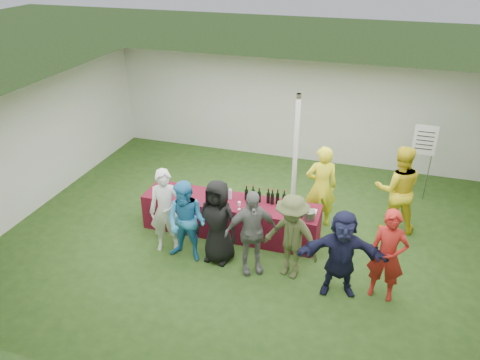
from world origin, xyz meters
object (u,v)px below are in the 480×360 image
(staff_back, at_px, (398,189))
(customer_0, at_px, (166,211))
(staff_pourer, at_px, (321,187))
(customer_5, at_px, (341,253))
(serving_table, at_px, (231,217))
(customer_2, at_px, (218,222))
(customer_4, at_px, (291,237))
(customer_6, at_px, (387,256))
(customer_3, at_px, (251,232))
(dump_bucket, at_px, (309,215))
(customer_1, at_px, (186,222))
(wine_list_sign, at_px, (424,146))

(staff_back, xyz_separation_m, customer_0, (-4.15, -2.03, -0.09))
(staff_pourer, distance_m, customer_5, 2.15)
(serving_table, relative_size, staff_back, 1.92)
(customer_2, bearing_deg, staff_back, 41.06)
(staff_pourer, relative_size, customer_4, 1.11)
(customer_4, relative_size, customer_6, 0.98)
(customer_0, bearing_deg, customer_6, -19.80)
(staff_back, height_order, customer_2, staff_back)
(staff_back, xyz_separation_m, customer_5, (-0.84, -2.31, -0.14))
(staff_pourer, distance_m, customer_3, 2.14)
(dump_bucket, relative_size, staff_pourer, 0.13)
(customer_6, bearing_deg, staff_pourer, 132.77)
(staff_back, bearing_deg, customer_2, 23.45)
(customer_0, height_order, customer_6, customer_0)
(customer_2, bearing_deg, customer_6, 4.85)
(staff_back, distance_m, customer_1, 4.27)
(dump_bucket, xyz_separation_m, staff_back, (1.55, 1.35, 0.10))
(staff_pourer, relative_size, customer_5, 1.13)
(customer_3, bearing_deg, serving_table, 96.34)
(customer_2, bearing_deg, dump_bucket, 31.92)
(customer_3, height_order, customer_4, customer_3)
(wine_list_sign, relative_size, staff_back, 0.96)
(customer_5, bearing_deg, customer_6, -2.17)
(staff_back, distance_m, customer_4, 2.73)
(staff_pourer, bearing_deg, customer_3, 47.04)
(staff_pourer, xyz_separation_m, customer_5, (0.65, -2.05, -0.10))
(customer_1, height_order, customer_6, customer_6)
(staff_back, bearing_deg, customer_0, 16.00)
(dump_bucket, xyz_separation_m, customer_4, (-0.18, -0.76, -0.03))
(customer_1, relative_size, customer_4, 0.99)
(customer_3, bearing_deg, customer_5, -32.92)
(customer_4, bearing_deg, customer_6, 13.88)
(wine_list_sign, distance_m, customer_5, 4.11)
(staff_pourer, bearing_deg, staff_back, 172.99)
(wine_list_sign, bearing_deg, customer_6, -99.13)
(wine_list_sign, relative_size, staff_pourer, 1.00)
(dump_bucket, relative_size, customer_0, 0.14)
(wine_list_sign, height_order, customer_6, wine_list_sign)
(wine_list_sign, xyz_separation_m, customer_0, (-4.64, -3.57, -0.46))
(dump_bucket, distance_m, staff_pourer, 1.09)
(wine_list_sign, height_order, staff_pourer, wine_list_sign)
(dump_bucket, height_order, customer_4, customer_4)
(customer_3, bearing_deg, customer_2, 140.18)
(customer_3, xyz_separation_m, customer_5, (1.59, -0.12, -0.02))
(dump_bucket, xyz_separation_m, wine_list_sign, (2.04, 2.89, 0.48))
(customer_4, bearing_deg, wine_list_sign, 75.69)
(staff_back, relative_size, customer_1, 1.16)
(staff_pourer, height_order, customer_1, staff_pourer)
(wine_list_sign, relative_size, customer_6, 1.08)
(dump_bucket, distance_m, customer_4, 0.78)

